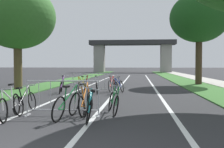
# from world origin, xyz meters

# --- Properties ---
(grass_verge_left) EXTENTS (2.42, 60.71, 0.05)m
(grass_verge_left) POSITION_xyz_m (-5.39, 24.83, 0.03)
(grass_verge_left) COLOR #386B2D
(grass_verge_left) RESTS_ON ground
(grass_verge_right) EXTENTS (2.42, 60.71, 0.05)m
(grass_verge_right) POSITION_xyz_m (5.39, 24.83, 0.03)
(grass_verge_right) COLOR #386B2D
(grass_verge_right) RESTS_ON ground
(sidewalk_path_right) EXTENTS (2.19, 60.71, 0.08)m
(sidewalk_path_right) POSITION_xyz_m (7.70, 24.83, 0.04)
(sidewalk_path_right) COLOR #ADA89E
(sidewalk_path_right) RESTS_ON ground
(lane_stripe_center) EXTENTS (0.14, 35.12, 0.01)m
(lane_stripe_center) POSITION_xyz_m (0.00, 17.56, 0.00)
(lane_stripe_center) COLOR silver
(lane_stripe_center) RESTS_ON ground
(lane_stripe_right_lane) EXTENTS (0.14, 35.12, 0.01)m
(lane_stripe_right_lane) POSITION_xyz_m (2.30, 17.56, 0.00)
(lane_stripe_right_lane) COLOR silver
(lane_stripe_right_lane) RESTS_ON ground
(lane_stripe_left_lane) EXTENTS (0.14, 35.12, 0.01)m
(lane_stripe_left_lane) POSITION_xyz_m (-2.30, 17.56, 0.00)
(lane_stripe_left_lane) COLOR silver
(lane_stripe_left_lane) RESTS_ON ground
(overpass_bridge) EXTENTS (17.19, 3.59, 6.44)m
(overpass_bridge) POSITION_xyz_m (0.00, 50.17, 4.38)
(overpass_bridge) COLOR #2D2D30
(overpass_bridge) RESTS_ON ground
(tree_left_oak_near) EXTENTS (4.55, 4.55, 6.33)m
(tree_left_oak_near) POSITION_xyz_m (-5.98, 11.88, 4.37)
(tree_left_oak_near) COLOR brown
(tree_left_oak_near) RESTS_ON ground
(tree_right_oak_mid) EXTENTS (4.40, 4.40, 6.95)m
(tree_right_oak_mid) POSITION_xyz_m (5.80, 17.17, 5.04)
(tree_right_oak_mid) COLOR #3D2D1E
(tree_right_oak_mid) RESTS_ON ground
(crowd_barrier_nearest) EXTENTS (2.19, 0.55, 1.05)m
(crowd_barrier_nearest) POSITION_xyz_m (-0.95, 4.14, 0.52)
(crowd_barrier_nearest) COLOR #ADADB2
(crowd_barrier_nearest) RESTS_ON ground
(crowd_barrier_second) EXTENTS (2.19, 0.53, 1.05)m
(crowd_barrier_second) POSITION_xyz_m (-1.29, 10.90, 0.52)
(crowd_barrier_second) COLOR #ADADB2
(crowd_barrier_second) RESTS_ON ground
(bicycle_green_0) EXTENTS (0.65, 1.69, 0.97)m
(bicycle_green_0) POSITION_xyz_m (-0.70, 3.73, 0.39)
(bicycle_green_0) COLOR black
(bicycle_green_0) RESTS_ON ground
(bicycle_red_1) EXTENTS (0.67, 1.66, 0.99)m
(bicycle_red_1) POSITION_xyz_m (-1.74, 11.48, 0.37)
(bicycle_red_1) COLOR black
(bicycle_red_1) RESTS_ON ground
(bicycle_yellow_2) EXTENTS (0.56, 1.69, 0.98)m
(bicycle_yellow_2) POSITION_xyz_m (-1.66, 10.33, 0.36)
(bicycle_yellow_2) COLOR black
(bicycle_yellow_2) RESTS_ON ground
(bicycle_blue_3) EXTENTS (0.65, 1.71, 0.89)m
(bicycle_blue_3) POSITION_xyz_m (0.25, 10.46, 0.37)
(bicycle_blue_3) COLOR black
(bicycle_blue_3) RESTS_ON ground
(bicycle_black_4) EXTENTS (0.48, 1.64, 0.86)m
(bicycle_black_4) POSITION_xyz_m (-2.24, 4.49, 0.35)
(bicycle_black_4) COLOR black
(bicycle_black_4) RESTS_ON ground
(bicycle_teal_5) EXTENTS (0.57, 1.72, 0.88)m
(bicycle_teal_5) POSITION_xyz_m (-0.07, 3.56, 0.36)
(bicycle_teal_5) COLOR black
(bicycle_teal_5) RESTS_ON ground
(bicycle_white_6) EXTENTS (0.49, 1.71, 0.97)m
(bicycle_white_6) POSITION_xyz_m (-2.27, 3.57, 0.37)
(bicycle_white_6) COLOR black
(bicycle_white_6) RESTS_ON ground
(bicycle_purple_7) EXTENTS (0.55, 1.70, 0.97)m
(bicycle_purple_7) POSITION_xyz_m (-2.82, 10.36, 0.37)
(bicycle_purple_7) COLOR black
(bicycle_purple_7) RESTS_ON ground
(bicycle_silver_8) EXTENTS (0.53, 1.68, 0.93)m
(bicycle_silver_8) POSITION_xyz_m (-0.94, 10.45, 0.35)
(bicycle_silver_8) COLOR black
(bicycle_silver_8) RESTS_ON ground
(bicycle_orange_9) EXTENTS (0.53, 1.68, 0.97)m
(bicycle_orange_9) POSITION_xyz_m (-0.33, 4.50, 0.36)
(bicycle_orange_9) COLOR black
(bicycle_orange_9) RESTS_ON ground
(bicycle_green_10) EXTENTS (0.70, 1.68, 0.92)m
(bicycle_green_10) POSITION_xyz_m (0.50, 4.72, 0.36)
(bicycle_green_10) COLOR black
(bicycle_green_10) RESTS_ON ground
(bicycle_red_11) EXTENTS (0.51, 1.69, 0.91)m
(bicycle_red_11) POSITION_xyz_m (-0.22, 11.44, 0.37)
(bicycle_red_11) COLOR black
(bicycle_red_11) RESTS_ON ground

